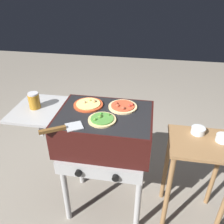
{
  "coord_description": "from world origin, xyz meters",
  "views": [
    {
      "loc": [
        0.27,
        -1.29,
        1.71
      ],
      "look_at": [
        0.05,
        0.0,
        0.92
      ],
      "focal_mm": 37.34,
      "sensor_mm": 36.0,
      "label": 1
    }
  ],
  "objects_px": {
    "pizza_veggie": "(102,119)",
    "sauce_jar": "(34,101)",
    "grill": "(103,132)",
    "pizza_cheese": "(88,104)",
    "pizza_pepperoni": "(123,106)",
    "topping_bowl_far": "(198,131)",
    "prep_table": "(197,166)",
    "topping_bowl_near": "(223,138)",
    "spatula": "(62,128)"
  },
  "relations": [
    {
      "from": "pizza_veggie",
      "to": "sauce_jar",
      "type": "relative_size",
      "value": 1.6
    },
    {
      "from": "grill",
      "to": "pizza_cheese",
      "type": "distance_m",
      "value": 0.22
    },
    {
      "from": "pizza_pepperoni",
      "to": "topping_bowl_far",
      "type": "xyz_separation_m",
      "value": [
        0.53,
        -0.0,
        -0.14
      ]
    },
    {
      "from": "grill",
      "to": "pizza_veggie",
      "type": "xyz_separation_m",
      "value": [
        0.01,
        -0.08,
        0.15
      ]
    },
    {
      "from": "prep_table",
      "to": "topping_bowl_near",
      "type": "xyz_separation_m",
      "value": [
        0.13,
        0.04,
        0.23
      ]
    },
    {
      "from": "spatula",
      "to": "topping_bowl_far",
      "type": "xyz_separation_m",
      "value": [
        0.86,
        0.32,
        -0.14
      ]
    },
    {
      "from": "prep_table",
      "to": "topping_bowl_near",
      "type": "bearing_deg",
      "value": 16.26
    },
    {
      "from": "pizza_pepperoni",
      "to": "prep_table",
      "type": "xyz_separation_m",
      "value": [
        0.55,
        -0.1,
        -0.37
      ]
    },
    {
      "from": "grill",
      "to": "topping_bowl_near",
      "type": "distance_m",
      "value": 0.8
    },
    {
      "from": "grill",
      "to": "sauce_jar",
      "type": "distance_m",
      "value": 0.52
    },
    {
      "from": "pizza_cheese",
      "to": "topping_bowl_far",
      "type": "relative_size",
      "value": 2.19
    },
    {
      "from": "grill",
      "to": "pizza_cheese",
      "type": "height_order",
      "value": "pizza_cheese"
    },
    {
      "from": "pizza_veggie",
      "to": "topping_bowl_near",
      "type": "xyz_separation_m",
      "value": [
        0.79,
        0.12,
        -0.14
      ]
    },
    {
      "from": "pizza_veggie",
      "to": "spatula",
      "type": "xyz_separation_m",
      "value": [
        -0.22,
        -0.14,
        -0.0
      ]
    },
    {
      "from": "sauce_jar",
      "to": "topping_bowl_near",
      "type": "bearing_deg",
      "value": 1.78
    },
    {
      "from": "spatula",
      "to": "prep_table",
      "type": "distance_m",
      "value": 0.98
    },
    {
      "from": "pizza_cheese",
      "to": "spatula",
      "type": "distance_m",
      "value": 0.32
    },
    {
      "from": "pizza_veggie",
      "to": "prep_table",
      "type": "bearing_deg",
      "value": 7.0
    },
    {
      "from": "spatula",
      "to": "topping_bowl_near",
      "type": "relative_size",
      "value": 2.79
    },
    {
      "from": "pizza_veggie",
      "to": "pizza_cheese",
      "type": "bearing_deg",
      "value": 128.1
    },
    {
      "from": "sauce_jar",
      "to": "pizza_veggie",
      "type": "bearing_deg",
      "value": -9.0
    },
    {
      "from": "pizza_pepperoni",
      "to": "pizza_cheese",
      "type": "xyz_separation_m",
      "value": [
        -0.24,
        -0.01,
        -0.0
      ]
    },
    {
      "from": "pizza_cheese",
      "to": "sauce_jar",
      "type": "distance_m",
      "value": 0.37
    },
    {
      "from": "pizza_cheese",
      "to": "topping_bowl_near",
      "type": "distance_m",
      "value": 0.93
    },
    {
      "from": "pizza_cheese",
      "to": "spatula",
      "type": "height_order",
      "value": "pizza_cheese"
    },
    {
      "from": "grill",
      "to": "spatula",
      "type": "bearing_deg",
      "value": -133.82
    },
    {
      "from": "pizza_pepperoni",
      "to": "topping_bowl_far",
      "type": "distance_m",
      "value": 0.55
    },
    {
      "from": "grill",
      "to": "topping_bowl_far",
      "type": "bearing_deg",
      "value": 9.1
    },
    {
      "from": "sauce_jar",
      "to": "pizza_cheese",
      "type": "bearing_deg",
      "value": 15.05
    },
    {
      "from": "grill",
      "to": "prep_table",
      "type": "xyz_separation_m",
      "value": [
        0.67,
        0.0,
        -0.22
      ]
    },
    {
      "from": "prep_table",
      "to": "pizza_pepperoni",
      "type": "bearing_deg",
      "value": 169.33
    },
    {
      "from": "sauce_jar",
      "to": "prep_table",
      "type": "distance_m",
      "value": 1.23
    },
    {
      "from": "pizza_veggie",
      "to": "prep_table",
      "type": "height_order",
      "value": "pizza_veggie"
    },
    {
      "from": "topping_bowl_far",
      "to": "topping_bowl_near",
      "type": "bearing_deg",
      "value": -22.91
    },
    {
      "from": "pizza_veggie",
      "to": "pizza_pepperoni",
      "type": "xyz_separation_m",
      "value": [
        0.11,
        0.18,
        0.0
      ]
    },
    {
      "from": "pizza_veggie",
      "to": "spatula",
      "type": "bearing_deg",
      "value": -147.99
    },
    {
      "from": "topping_bowl_far",
      "to": "pizza_pepperoni",
      "type": "bearing_deg",
      "value": 179.57
    },
    {
      "from": "pizza_veggie",
      "to": "pizza_pepperoni",
      "type": "bearing_deg",
      "value": 59.82
    },
    {
      "from": "pizza_cheese",
      "to": "sauce_jar",
      "type": "relative_size",
      "value": 1.85
    },
    {
      "from": "prep_table",
      "to": "topping_bowl_near",
      "type": "relative_size",
      "value": 8.25
    },
    {
      "from": "prep_table",
      "to": "grill",
      "type": "bearing_deg",
      "value": -179.63
    },
    {
      "from": "pizza_pepperoni",
      "to": "topping_bowl_far",
      "type": "height_order",
      "value": "pizza_pepperoni"
    },
    {
      "from": "topping_bowl_far",
      "to": "prep_table",
      "type": "bearing_deg",
      "value": -77.52
    },
    {
      "from": "pizza_pepperoni",
      "to": "grill",
      "type": "bearing_deg",
      "value": -138.44
    },
    {
      "from": "pizza_pepperoni",
      "to": "topping_bowl_near",
      "type": "relative_size",
      "value": 2.2
    },
    {
      "from": "spatula",
      "to": "topping_bowl_far",
      "type": "relative_size",
      "value": 2.66
    },
    {
      "from": "prep_table",
      "to": "topping_bowl_far",
      "type": "distance_m",
      "value": 0.26
    },
    {
      "from": "pizza_pepperoni",
      "to": "pizza_cheese",
      "type": "bearing_deg",
      "value": -177.48
    },
    {
      "from": "spatula",
      "to": "topping_bowl_near",
      "type": "height_order",
      "value": "spatula"
    },
    {
      "from": "pizza_veggie",
      "to": "spatula",
      "type": "relative_size",
      "value": 0.71
    }
  ]
}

